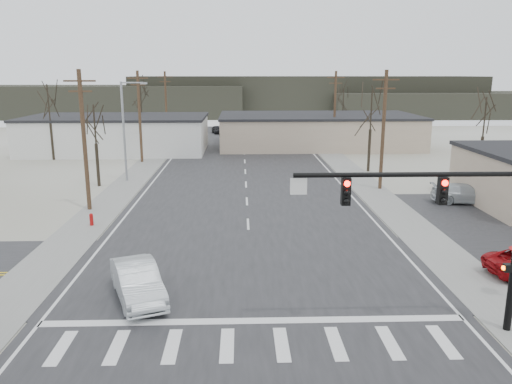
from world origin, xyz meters
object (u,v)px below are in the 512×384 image
(car_far_a, at_px, (276,136))
(car_parked_silver, at_px, (465,194))
(sedan_crossing, at_px, (137,281))
(traffic_signal_mast, at_px, (470,215))
(fire_hydrant, at_px, (91,219))
(car_far_b, at_px, (217,129))

(car_far_a, height_order, car_parked_silver, car_parked_silver)
(sedan_crossing, bearing_deg, car_far_a, 57.78)
(traffic_signal_mast, relative_size, car_parked_silver, 1.78)
(traffic_signal_mast, xyz_separation_m, sedan_crossing, (-12.90, 3.20, -3.82))
(fire_hydrant, relative_size, sedan_crossing, 0.18)
(fire_hydrant, relative_size, car_parked_silver, 0.17)
(traffic_signal_mast, xyz_separation_m, fire_hydrant, (-18.09, 14.20, -4.22))
(fire_hydrant, distance_m, car_parked_silver, 27.33)
(sedan_crossing, distance_m, car_far_b, 62.08)
(traffic_signal_mast, relative_size, sedan_crossing, 1.83)
(traffic_signal_mast, distance_m, sedan_crossing, 13.83)
(car_far_b, bearing_deg, fire_hydrant, -110.45)
(car_far_a, relative_size, car_parked_silver, 0.96)
(sedan_crossing, xyz_separation_m, car_far_a, (9.74, 52.69, -0.11))
(fire_hydrant, relative_size, car_far_a, 0.18)
(sedan_crossing, height_order, car_parked_silver, sedan_crossing)
(car_far_a, height_order, car_far_b, car_far_a)
(car_far_b, bearing_deg, sedan_crossing, -104.50)
(sedan_crossing, bearing_deg, car_far_b, 67.55)
(fire_hydrant, bearing_deg, car_far_b, 83.35)
(car_far_b, bearing_deg, car_far_a, -60.09)
(car_far_b, bearing_deg, traffic_signal_mast, -93.26)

